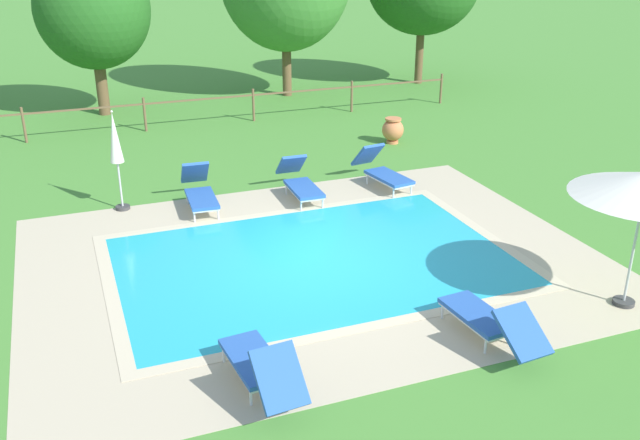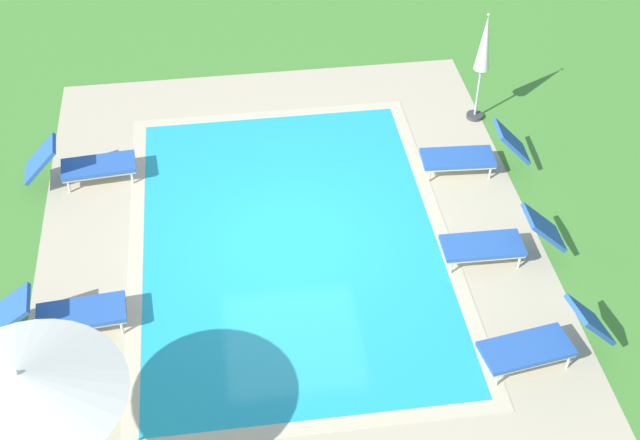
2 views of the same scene
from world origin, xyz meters
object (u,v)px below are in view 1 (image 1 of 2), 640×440
(sun_lounger_north_mid, at_px, (490,320))
(sun_lounger_south_near_corner, at_px, (300,182))
(tree_west_mid, at_px, (93,9))
(terracotta_urn_near_fence, at_px, (393,130))
(patio_umbrella_closed_row_west, at_px, (115,144))
(sun_lounger_north_near_steps, at_px, (200,191))
(sun_lounger_north_far, at_px, (383,171))
(sun_lounger_north_end, at_px, (261,365))

(sun_lounger_north_mid, xyz_separation_m, sun_lounger_south_near_corner, (-0.64, 6.82, 0.01))
(sun_lounger_south_near_corner, xyz_separation_m, tree_west_mid, (-3.55, 9.71, 3.03))
(sun_lounger_north_mid, height_order, terracotta_urn_near_fence, sun_lounger_north_mid)
(terracotta_urn_near_fence, bearing_deg, patio_umbrella_closed_row_west, -162.57)
(sun_lounger_north_near_steps, relative_size, patio_umbrella_closed_row_west, 0.86)
(sun_lounger_north_mid, bearing_deg, patio_umbrella_closed_row_west, 121.48)
(sun_lounger_north_far, xyz_separation_m, tree_west_mid, (-5.68, 9.70, 3.02))
(sun_lounger_north_end, relative_size, tree_west_mid, 0.37)
(sun_lounger_north_near_steps, height_order, sun_lounger_south_near_corner, sun_lounger_north_near_steps)
(sun_lounger_north_far, xyz_separation_m, sun_lounger_south_near_corner, (-2.13, -0.02, -0.01))
(sun_lounger_north_mid, bearing_deg, tree_west_mid, 104.23)
(patio_umbrella_closed_row_west, bearing_deg, tree_west_mid, 87.34)
(sun_lounger_north_end, xyz_separation_m, sun_lounger_south_near_corner, (2.94, 6.75, -0.00))
(sun_lounger_north_near_steps, bearing_deg, sun_lounger_north_end, -95.18)
(sun_lounger_south_near_corner, height_order, terracotta_urn_near_fence, sun_lounger_south_near_corner)
(sun_lounger_north_far, height_order, sun_lounger_south_near_corner, sun_lounger_north_far)
(sun_lounger_north_mid, bearing_deg, sun_lounger_south_near_corner, 95.39)
(sun_lounger_north_mid, bearing_deg, sun_lounger_north_far, 77.77)
(sun_lounger_north_near_steps, distance_m, sun_lounger_north_far, 4.44)
(sun_lounger_north_far, bearing_deg, tree_west_mid, 120.34)
(sun_lounger_north_far, bearing_deg, sun_lounger_north_end, -126.84)
(sun_lounger_north_near_steps, relative_size, terracotta_urn_near_fence, 2.60)
(sun_lounger_north_far, bearing_deg, sun_lounger_north_near_steps, 177.73)
(sun_lounger_north_near_steps, height_order, tree_west_mid, tree_west_mid)
(sun_lounger_north_mid, xyz_separation_m, tree_west_mid, (-4.19, 16.54, 3.04))
(patio_umbrella_closed_row_west, relative_size, terracotta_urn_near_fence, 3.02)
(sun_lounger_north_far, xyz_separation_m, terracotta_urn_near_fence, (1.86, 3.19, 0.01))
(sun_lounger_north_mid, bearing_deg, terracotta_urn_near_fence, 71.58)
(patio_umbrella_closed_row_west, bearing_deg, sun_lounger_north_far, -6.49)
(sun_lounger_south_near_corner, distance_m, terracotta_urn_near_fence, 5.11)
(sun_lounger_north_far, bearing_deg, terracotta_urn_near_fence, 59.79)
(sun_lounger_north_mid, relative_size, sun_lounger_north_end, 1.05)
(sun_lounger_north_end, bearing_deg, sun_lounger_north_near_steps, 84.82)
(sun_lounger_north_mid, distance_m, sun_lounger_south_near_corner, 6.85)
(sun_lounger_north_near_steps, distance_m, tree_west_mid, 10.07)
(sun_lounger_north_end, relative_size, terracotta_urn_near_fence, 2.62)
(terracotta_urn_near_fence, bearing_deg, sun_lounger_north_far, -120.21)
(sun_lounger_north_mid, distance_m, terracotta_urn_near_fence, 10.57)
(sun_lounger_north_end, distance_m, patio_umbrella_closed_row_west, 7.61)
(sun_lounger_north_near_steps, xyz_separation_m, sun_lounger_north_mid, (2.96, -7.02, -0.02))
(sun_lounger_north_far, bearing_deg, sun_lounger_south_near_corner, -179.59)
(sun_lounger_north_far, height_order, terracotta_urn_near_fence, sun_lounger_north_far)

